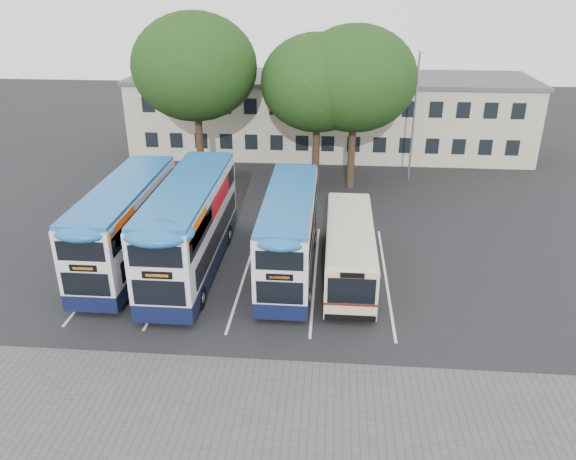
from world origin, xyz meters
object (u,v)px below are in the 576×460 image
Objects in this scene: tree_mid at (317,83)px; bus_single at (349,246)px; tree_right at (355,79)px; bus_dd_left at (126,222)px; bus_dd_right at (289,230)px; lamp_post at (415,110)px; tree_left at (195,67)px; bus_dd_mid at (190,223)px.

tree_mid reaches higher than bus_single.
bus_dd_left is at bearing -132.35° from tree_right.
bus_dd_left is 8.22m from bus_dd_right.
bus_dd_left is 1.13× the size of bus_single.
lamp_post is 0.87× the size of tree_mid.
tree_left reaches higher than bus_single.
lamp_post is at bearing 7.96° from tree_left.
tree_right reaches higher than bus_dd_right.
lamp_post is 19.53m from bus_dd_mid.
tree_mid is 13.71m from bus_dd_right.
lamp_post is 15.31m from tree_left.
bus_dd_mid is (2.43, -12.76, -5.59)m from tree_left.
bus_dd_right is (4.86, 0.17, -0.26)m from bus_dd_mid.
tree_left reaches higher than tree_right.
tree_right is 16.02m from bus_dd_mid.
bus_single is at bearing -1.85° from bus_dd_right.
lamp_post is 15.87m from bus_single.
bus_dd_mid is (-12.43, -14.84, -2.57)m from lamp_post.
tree_left is 14.15m from bus_dd_mid.
lamp_post is at bearing 24.50° from tree_right.
bus_single is (2.96, -0.10, -0.72)m from bus_dd_right.
bus_single is (7.82, 0.07, -0.98)m from bus_dd_mid.
bus_dd_right is at bearing 1.96° from bus_dd_mid.
bus_dd_right is at bearing -93.68° from tree_mid.
lamp_post is at bearing 50.06° from bus_dd_mid.
tree_mid is at bearing 66.29° from bus_dd_mid.
bus_dd_left is at bearing 175.26° from bus_dd_mid.
tree_right is at bearing 88.62° from bus_single.
bus_dd_mid reaches higher than bus_single.
bus_dd_left is 1.05× the size of bus_dd_right.
bus_dd_mid is at bearing -4.74° from bus_dd_left.
lamp_post is at bearing 42.69° from bus_dd_left.
tree_mid is 1.14× the size of bus_single.
tree_left reaches higher than lamp_post.
bus_single is at bearing -80.56° from tree_mid.
tree_right is 14.13m from bus_single.
tree_mid is at bearing -164.25° from lamp_post.
tree_right is at bearing 75.58° from bus_dd_right.
bus_dd_right is 1.08× the size of bus_single.
lamp_post is 0.88× the size of bus_dd_left.
bus_dd_mid is 1.21× the size of bus_single.
tree_left reaches higher than bus_dd_mid.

